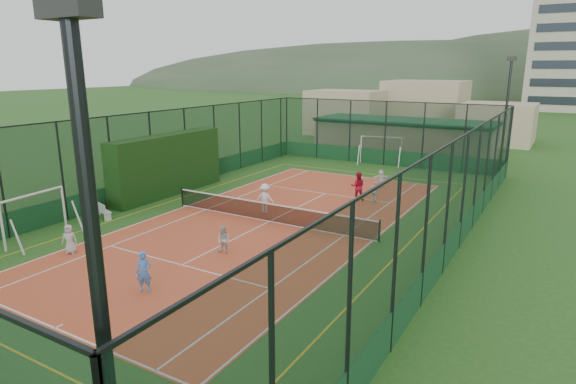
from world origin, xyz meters
name	(u,v)px	position (x,y,z in m)	size (l,w,h in m)	color
ground	(269,222)	(0.00, 0.00, 0.00)	(300.00, 300.00, 0.00)	#265A1F
court_slab	(269,222)	(0.00, 0.00, 0.01)	(11.17, 23.97, 0.01)	#C6552C
tennis_net	(269,212)	(0.00, 0.00, 0.53)	(11.67, 0.12, 1.06)	black
perimeter_fence	(269,173)	(0.00, 0.00, 2.50)	(18.12, 34.12, 5.00)	black
floodlight_ne	(505,119)	(8.60, 16.60, 4.12)	(0.60, 0.26, 8.25)	black
clubhouse	(404,137)	(0.00, 22.00, 1.57)	(15.20, 7.20, 3.15)	tan
distant_hills	(528,92)	(0.00, 150.00, 0.00)	(200.00, 60.00, 24.00)	#384C33
hedge_left	(167,165)	(-8.30, 1.55, 1.83)	(1.25, 8.35, 3.65)	black
white_bench	(102,210)	(-7.80, -3.82, 0.44)	(1.58, 0.43, 0.89)	white
futsal_goal_near	(35,217)	(-7.65, -7.47, 1.05)	(0.95, 3.26, 2.11)	white
futsal_goal_far	(381,150)	(-0.38, 17.28, 1.08)	(3.33, 0.97, 2.15)	white
child_near_left	(69,239)	(-4.88, -7.80, 0.63)	(0.61, 0.39, 1.24)	silver
child_near_mid	(144,272)	(0.49, -8.77, 0.74)	(0.53, 0.35, 1.46)	#4E86DD
child_near_right	(224,240)	(0.67, -4.57, 0.60)	(0.58, 0.45, 1.19)	silver
child_far_left	(265,198)	(-1.03, 1.20, 0.80)	(1.02, 0.59, 1.58)	white
child_far_right	(375,192)	(3.29, 6.09, 0.61)	(0.70, 0.29, 1.20)	white
child_far_back	(381,179)	(2.39, 9.63, 0.60)	(1.09, 0.35, 1.17)	white
coach	(358,186)	(2.30, 5.97, 0.85)	(0.82, 0.64, 1.68)	#AC1229
tennis_balls	(279,213)	(-0.28, 1.35, 0.04)	(6.25, 1.17, 0.07)	#CCE033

